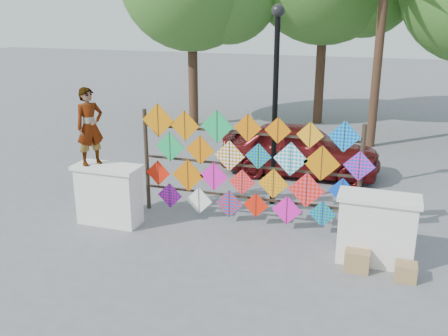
{
  "coord_description": "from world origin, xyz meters",
  "views": [
    {
      "loc": [
        2.72,
        -8.69,
        4.38
      ],
      "look_at": [
        -0.42,
        0.6,
        1.22
      ],
      "focal_mm": 40.0,
      "sensor_mm": 36.0,
      "label": 1
    }
  ],
  "objects_px": {
    "vendor_woman": "(90,127)",
    "lamppost": "(276,89)",
    "kite_rack": "(247,167)",
    "sedan": "(300,149)"
  },
  "relations": [
    {
      "from": "vendor_woman",
      "to": "lamppost",
      "type": "xyz_separation_m",
      "value": [
        3.33,
        2.2,
        0.61
      ]
    },
    {
      "from": "kite_rack",
      "to": "sedan",
      "type": "height_order",
      "value": "kite_rack"
    },
    {
      "from": "lamppost",
      "to": "sedan",
      "type": "bearing_deg",
      "value": 84.69
    },
    {
      "from": "vendor_woman",
      "to": "lamppost",
      "type": "bearing_deg",
      "value": -25.02
    },
    {
      "from": "kite_rack",
      "to": "lamppost",
      "type": "height_order",
      "value": "lamppost"
    },
    {
      "from": "vendor_woman",
      "to": "lamppost",
      "type": "relative_size",
      "value": 0.36
    },
    {
      "from": "kite_rack",
      "to": "vendor_woman",
      "type": "distance_m",
      "value": 3.32
    },
    {
      "from": "vendor_woman",
      "to": "sedan",
      "type": "bearing_deg",
      "value": -6.57
    },
    {
      "from": "sedan",
      "to": "lamppost",
      "type": "distance_m",
      "value": 3.05
    },
    {
      "from": "sedan",
      "to": "lamppost",
      "type": "xyz_separation_m",
      "value": [
        -0.22,
        -2.32,
        1.97
      ]
    }
  ]
}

